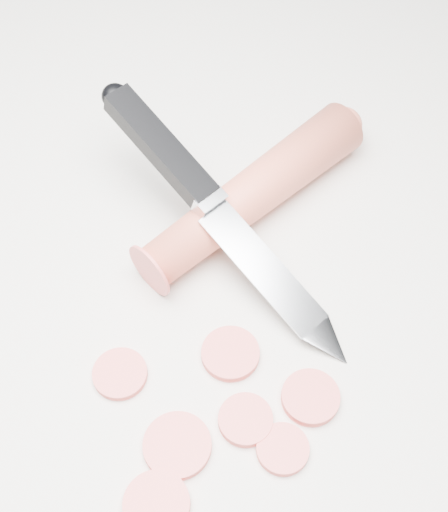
{
  "coord_description": "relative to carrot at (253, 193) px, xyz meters",
  "views": [
    {
      "loc": [
        0.01,
        -0.19,
        0.4
      ],
      "look_at": [
        0.01,
        0.06,
        0.02
      ],
      "focal_mm": 50.0,
      "sensor_mm": 36.0,
      "label": 1
    }
  ],
  "objects": [
    {
      "name": "ground",
      "position": [
        -0.03,
        -0.11,
        -0.02
      ],
      "size": [
        2.4,
        2.4,
        0.0
      ],
      "primitive_type": "plane",
      "color": "silver",
      "rests_on": "ground"
    },
    {
      "name": "carrot",
      "position": [
        0.0,
        0.0,
        0.0
      ],
      "size": [
        0.16,
        0.15,
        0.03
      ],
      "primitive_type": "cylinder",
      "rotation": [
        1.57,
        0.0,
        -0.83
      ],
      "color": "#E15840",
      "rests_on": "ground"
    },
    {
      "name": "carrot_slice_0",
      "position": [
        -0.06,
        -0.2,
        -0.02
      ],
      "size": [
        0.04,
        0.04,
        0.01
      ],
      "primitive_type": "cylinder",
      "color": "#F45652",
      "rests_on": "ground"
    },
    {
      "name": "carrot_slice_1",
      "position": [
        -0.05,
        -0.17,
        -0.02
      ],
      "size": [
        0.04,
        0.04,
        0.01
      ],
      "primitive_type": "cylinder",
      "color": "#F45652",
      "rests_on": "ground"
    },
    {
      "name": "carrot_slice_2",
      "position": [
        -0.02,
        -0.11,
        -0.02
      ],
      "size": [
        0.04,
        0.04,
        0.01
      ],
      "primitive_type": "cylinder",
      "color": "#F45652",
      "rests_on": "ground"
    },
    {
      "name": "carrot_slice_3",
      "position": [
        0.03,
        -0.14,
        -0.02
      ],
      "size": [
        0.03,
        0.03,
        0.01
      ],
      "primitive_type": "cylinder",
      "color": "#F45652",
      "rests_on": "ground"
    },
    {
      "name": "carrot_slice_4",
      "position": [
        0.01,
        -0.17,
        -0.02
      ],
      "size": [
        0.03,
        0.03,
        0.01
      ],
      "primitive_type": "cylinder",
      "color": "#F45652",
      "rests_on": "ground"
    },
    {
      "name": "carrot_slice_5",
      "position": [
        -0.08,
        -0.12,
        -0.02
      ],
      "size": [
        0.03,
        0.03,
        0.01
      ],
      "primitive_type": "cylinder",
      "color": "#F45652",
      "rests_on": "ground"
    },
    {
      "name": "carrot_slice_6",
      "position": [
        -0.01,
        -0.15,
        -0.02
      ],
      "size": [
        0.03,
        0.03,
        0.01
      ],
      "primitive_type": "cylinder",
      "color": "#F45652",
      "rests_on": "ground"
    },
    {
      "name": "kitchen_knife",
      "position": [
        -0.02,
        -0.03,
        0.02
      ],
      "size": [
        0.17,
        0.19,
        0.08
      ],
      "primitive_type": null,
      "color": "#B3B5BA",
      "rests_on": "ground"
    }
  ]
}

